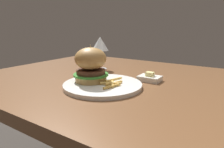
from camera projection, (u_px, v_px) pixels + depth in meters
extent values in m
cube|color=brown|center=(143.00, 87.00, 0.78)|extent=(1.40, 0.90, 0.04)
cylinder|color=brown|center=(86.00, 106.00, 1.53)|extent=(0.06, 0.06, 0.70)
cylinder|color=white|center=(103.00, 85.00, 0.71)|extent=(0.28, 0.28, 0.01)
cylinder|color=tan|center=(91.00, 78.00, 0.73)|extent=(0.11, 0.11, 0.02)
cylinder|color=#38842D|center=(91.00, 75.00, 0.73)|extent=(0.13, 0.13, 0.01)
cylinder|color=#4C2D1E|center=(91.00, 72.00, 0.73)|extent=(0.11, 0.11, 0.02)
ellipsoid|color=#A97A41|center=(91.00, 59.00, 0.72)|extent=(0.11, 0.11, 0.08)
cylinder|color=#CCB78C|center=(90.00, 52.00, 0.71)|extent=(0.00, 0.00, 0.05)
cylinder|color=gold|center=(111.00, 86.00, 0.66)|extent=(0.03, 0.07, 0.01)
cylinder|color=#E0B251|center=(112.00, 84.00, 0.68)|extent=(0.05, 0.07, 0.01)
cylinder|color=gold|center=(111.00, 83.00, 0.70)|extent=(0.06, 0.01, 0.01)
cylinder|color=#EABC5B|center=(114.00, 80.00, 0.72)|extent=(0.03, 0.07, 0.01)
cylinder|color=#EABC5B|center=(111.00, 83.00, 0.68)|extent=(0.07, 0.04, 0.01)
cylinder|color=gold|center=(114.00, 83.00, 0.69)|extent=(0.03, 0.07, 0.01)
cylinder|color=silver|center=(100.00, 69.00, 1.00)|extent=(0.06, 0.06, 0.00)
cylinder|color=silver|center=(100.00, 59.00, 0.99)|extent=(0.01, 0.01, 0.09)
cone|color=silver|center=(100.00, 44.00, 0.97)|extent=(0.08, 0.08, 0.07)
cube|color=white|center=(150.00, 78.00, 0.79)|extent=(0.09, 0.06, 0.02)
cube|color=#F4E58C|center=(150.00, 74.00, 0.78)|extent=(0.03, 0.03, 0.02)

